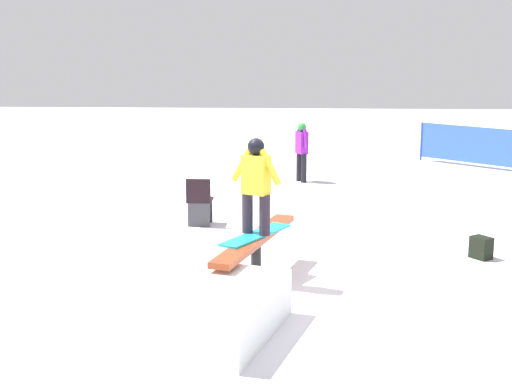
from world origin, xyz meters
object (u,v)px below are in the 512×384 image
at_px(folding_chair, 200,203).
at_px(backpack_on_snow, 481,248).
at_px(rail_feature, 256,243).
at_px(bystander_purple, 302,149).
at_px(main_rider_on_rail, 256,188).

bearing_deg(folding_chair, backpack_on_snow, 158.97).
distance_m(rail_feature, bystander_purple, 7.86).
bearing_deg(folding_chair, main_rider_on_rail, 111.12).
relative_size(bystander_purple, folding_chair, 1.62).
relative_size(bystander_purple, backpack_on_snow, 4.20).
distance_m(rail_feature, folding_chair, 3.56).
xyz_separation_m(rail_feature, folding_chair, (3.33, 1.23, -0.18)).
bearing_deg(bystander_purple, rail_feature, -31.55).
bearing_deg(bystander_purple, folding_chair, -49.35).
distance_m(bystander_purple, backpack_on_snow, 6.94).
distance_m(rail_feature, main_rider_on_rail, 0.75).
height_order(bystander_purple, backpack_on_snow, bystander_purple).
bearing_deg(folding_chair, bystander_purple, -111.46).
height_order(main_rider_on_rail, bystander_purple, main_rider_on_rail).
distance_m(rail_feature, backpack_on_snow, 3.70).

